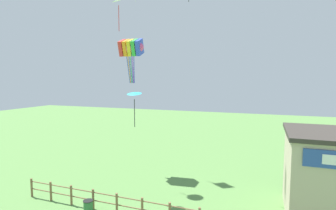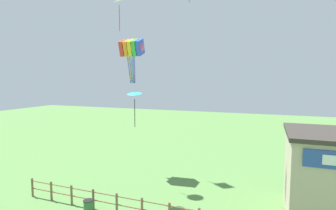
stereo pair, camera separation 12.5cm
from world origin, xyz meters
name	(u,v)px [view 1 (the left image)]	position (x,y,z in m)	size (l,w,h in m)	color
wooden_fence	(156,210)	(0.00, 7.32, 0.72)	(18.75, 0.14, 1.29)	brown
trash_bin	(88,207)	(-4.12, 6.68, 0.44)	(0.59, 0.59, 0.87)	#2D6B38
kite_rainbow_parafoil	(131,48)	(-5.53, 14.91, 10.87)	(2.45, 1.85, 3.91)	#E54C8C
kite_cyan_delta	(134,94)	(-2.69, 10.02, 7.08)	(1.10, 1.10, 2.44)	#2DB2C6
kite_white_delta	(119,1)	(-5.58, 13.02, 14.33)	(1.44, 1.42, 2.68)	white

